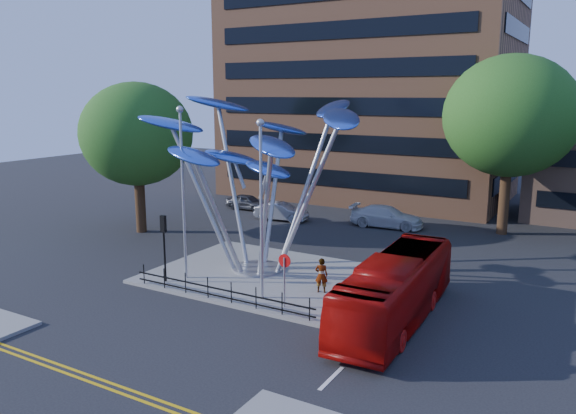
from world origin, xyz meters
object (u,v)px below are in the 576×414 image
Objects in this scene: no_entry_sign_island at (284,271)px; red_bus at (396,289)px; tree_left at (137,134)px; traffic_light_island at (164,234)px; street_lamp_left at (183,178)px; parked_car_mid at (281,212)px; parked_car_right at (387,217)px; pedestrian at (321,275)px; parked_car_left at (248,202)px; tree_right at (511,116)px; street_lamp_right at (261,194)px; leaf_sculpture at (257,145)px.

red_bus is (4.70, 1.27, -0.38)m from no_entry_sign_island.
traffic_light_island is (9.00, -7.50, -4.18)m from tree_left.
street_lamp_left is 3.59× the size of no_entry_sign_island.
parked_car_mid is 7.95m from parked_car_right.
tree_left is 6.08× the size of pedestrian.
red_bus is (20.70, -6.22, -5.36)m from tree_left.
no_entry_sign_island reaches higher than parked_car_left.
tree_right is at bearing 56.31° from traffic_light_island.
parked_car_left is (-13.83, 17.54, -1.18)m from no_entry_sign_island.
pedestrian reaches higher than parked_car_right.
street_lamp_right is (5.00, -0.50, -0.26)m from street_lamp_left.
pedestrian is (7.57, 2.54, -1.62)m from traffic_light_island.
leaf_sculpture is 2.42× the size of parked_car_right.
leaf_sculpture is 13.94m from parked_car_mid.
parked_car_right is at bearing -90.17° from parked_car_left.
red_bus reaches higher than parked_car_mid.
tree_right is at bearing -82.07° from parked_car_mid.
parked_car_right is at bearing 90.41° from street_lamp_right.
leaf_sculpture is 14.82m from parked_car_right.
red_bus is at bearing 141.29° from pedestrian.
red_bus is (11.70, 1.28, -1.18)m from traffic_light_island.
parked_car_left is at bearing 136.68° from red_bus.
tree_right is 24.06m from traffic_light_island.
tree_left is 12.44m from traffic_light_island.
no_entry_sign_island reaches higher than parked_car_right.
street_lamp_right is 1.58× the size of parked_car_right.
leaf_sculpture is (-10.07, -15.32, -1.16)m from tree_right.
street_lamp_left is at bearing -34.38° from tree_left.
parked_car_mid is (-2.33, 15.50, -1.94)m from traffic_light_island.
street_lamp_right is 3.64m from no_entry_sign_island.
street_lamp_right is (-7.50, -19.00, -2.94)m from tree_right.
leaf_sculpture is at bearing 54.96° from traffic_light_island.
traffic_light_island is at bearing -123.69° from tree_right.
parked_car_right is (7.71, 1.96, 0.09)m from parked_car_mid.
tree_right is at bearing 83.89° from red_bus.
no_entry_sign_island is (1.50, -0.48, -3.28)m from street_lamp_right.
parked_car_right is (-0.12, 16.96, -4.33)m from street_lamp_right.
tree_left is 1.24× the size of street_lamp_right.
tree_left is at bearing 168.12° from parked_car_left.
parked_car_mid is at bearing 50.18° from tree_left.
street_lamp_left reaches higher than pedestrian.
parked_car_mid is at bearing -114.26° from parked_car_left.
street_lamp_left is 2.57× the size of traffic_light_island.
no_entry_sign_island is 0.47× the size of parked_car_right.
pedestrian is (0.57, 2.53, -0.82)m from no_entry_sign_island.
parked_car_left is (-18.53, 16.27, -0.79)m from red_bus.
tree_right is 4.94× the size of no_entry_sign_island.
street_lamp_right is 2.42× the size of traffic_light_island.
pedestrian is 0.45× the size of parked_car_left.
tree_right is 0.95× the size of leaf_sculpture.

